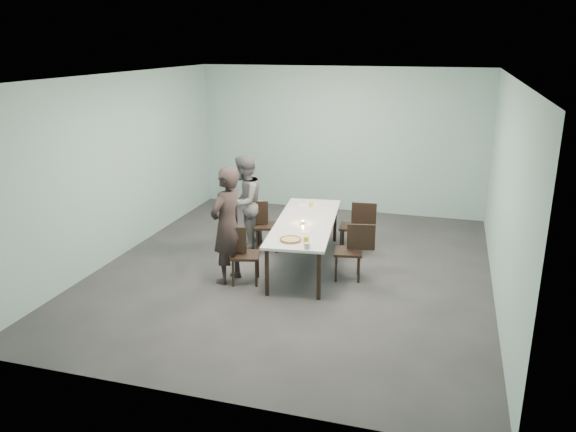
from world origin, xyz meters
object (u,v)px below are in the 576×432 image
(table, at_px, (305,224))
(pizza, at_px, (291,240))
(chair_far_right, at_px, (357,223))
(amber_tumbler, at_px, (311,205))
(water_tumbler, at_px, (307,246))
(chair_near_right, at_px, (353,247))
(diner_near, at_px, (227,225))
(tealight, at_px, (303,222))
(side_plate, at_px, (306,232))
(chair_far_left, at_px, (262,222))
(beer_glass, at_px, (306,242))
(chair_near_left, at_px, (240,251))
(diner_far, at_px, (244,202))

(table, xyz_separation_m, pizza, (0.03, -0.96, 0.08))
(chair_far_right, relative_size, amber_tumbler, 10.88)
(amber_tumbler, bearing_deg, water_tumbler, -77.46)
(chair_near_right, bearing_deg, pizza, 28.73)
(diner_near, bearing_deg, tealight, 147.04)
(side_plate, relative_size, amber_tumbler, 2.25)
(diner_near, height_order, tealight, diner_near)
(chair_far_right, bearing_deg, chair_far_left, 9.41)
(diner_near, bearing_deg, water_tumbler, 94.55)
(side_plate, height_order, beer_glass, beer_glass)
(chair_far_left, bearing_deg, chair_near_left, -99.27)
(table, xyz_separation_m, diner_far, (-1.22, 0.51, 0.13))
(chair_near_left, height_order, water_tumbler, chair_near_left)
(diner_near, bearing_deg, diner_far, -152.10)
(diner_near, bearing_deg, chair_far_left, -165.34)
(chair_far_left, bearing_deg, diner_far, 161.72)
(tealight, xyz_separation_m, amber_tumbler, (-0.10, 0.91, 0.02))
(chair_far_right, xyz_separation_m, amber_tumbler, (-0.80, -0.09, 0.29))
(side_plate, xyz_separation_m, tealight, (-0.16, 0.40, 0.02))
(pizza, relative_size, tealight, 6.07)
(chair_near_right, distance_m, chair_far_right, 1.18)
(water_tumbler, distance_m, tealight, 1.13)
(diner_near, relative_size, side_plate, 9.77)
(diner_near, xyz_separation_m, water_tumbler, (1.29, -0.29, -0.08))
(chair_far_right, distance_m, side_plate, 1.52)
(table, xyz_separation_m, chair_near_left, (-0.76, -0.92, -0.19))
(table, relative_size, chair_far_right, 3.09)
(pizza, relative_size, side_plate, 1.89)
(chair_near_right, relative_size, chair_far_right, 1.00)
(beer_glass, distance_m, tealight, 1.04)
(chair_near_right, relative_size, beer_glass, 5.80)
(pizza, bearing_deg, amber_tumbler, 94.54)
(amber_tumbler, bearing_deg, chair_near_left, -111.14)
(diner_far, height_order, amber_tumbler, diner_far)
(diner_near, height_order, water_tumbler, diner_near)
(diner_far, bearing_deg, beer_glass, 48.87)
(table, distance_m, chair_near_left, 1.21)
(diner_near, relative_size, amber_tumbler, 21.98)
(table, bearing_deg, water_tumbler, -74.36)
(tealight, bearing_deg, chair_near_left, -133.77)
(table, distance_m, chair_far_left, 1.03)
(chair_far_right, xyz_separation_m, pizza, (-0.66, -1.83, 0.27))
(chair_near_left, height_order, tealight, chair_near_left)
(diner_near, bearing_deg, amber_tumbler, 170.75)
(tealight, bearing_deg, water_tumbler, -72.22)
(chair_far_left, bearing_deg, pizza, -71.89)
(pizza, height_order, beer_glass, beer_glass)
(table, relative_size, diner_far, 1.63)
(water_tumbler, bearing_deg, diner_near, 167.25)
(table, bearing_deg, side_plate, -74.18)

